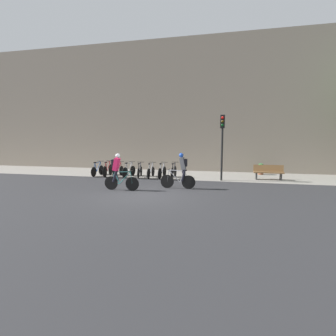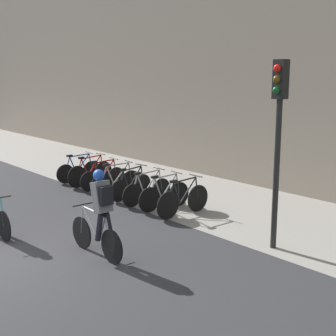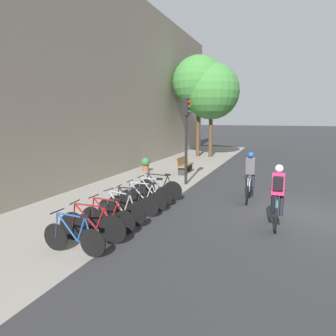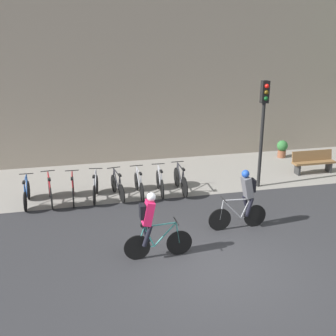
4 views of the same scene
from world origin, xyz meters
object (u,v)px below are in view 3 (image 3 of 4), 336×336
object	(u,v)px
parked_bike_2	(108,218)
parked_bike_4	(133,204)
cyclist_pink	(278,195)
parked_bike_6	(151,193)
parked_bike_3	(121,210)
parked_bike_5	(143,198)
parked_bike_7	(159,188)
parked_bike_0	(74,237)
bench	(185,165)
cyclist_grey	(250,175)
traffic_light_pole	(187,126)
parked_bike_1	(92,225)
potted_plant	(146,164)

from	to	relation	value
parked_bike_2	parked_bike_4	distance (m)	1.49
cyclist_pink	parked_bike_6	size ratio (longest dim) A/B	1.07
parked_bike_3	parked_bike_2	bearing A→B (deg)	-179.97
parked_bike_5	parked_bike_7	bearing A→B (deg)	0.05
parked_bike_0	parked_bike_6	size ratio (longest dim) A/B	0.99
parked_bike_6	bench	xyz separation A→B (m)	(6.41, 0.77, 0.07)
cyclist_grey	parked_bike_2	bearing A→B (deg)	146.46
parked_bike_2	bench	xyz separation A→B (m)	(9.38, 0.77, 0.08)
parked_bike_6	bench	world-z (taller)	parked_bike_6
cyclist_pink	parked_bike_0	xyz separation A→B (m)	(-3.33, 4.20, -0.56)
cyclist_pink	parked_bike_7	world-z (taller)	cyclist_pink
traffic_light_pole	cyclist_pink	bearing A→B (deg)	-139.73
parked_bike_0	parked_bike_2	bearing A→B (deg)	0.00
parked_bike_3	bench	bearing A→B (deg)	5.12
cyclist_pink	traffic_light_pole	world-z (taller)	traffic_light_pole
parked_bike_0	parked_bike_2	size ratio (longest dim) A/B	1.00
traffic_light_pole	bench	bearing A→B (deg)	18.60
cyclist_pink	parked_bike_1	xyz separation A→B (m)	(-2.58, 4.20, -0.53)
parked_bike_0	parked_bike_1	size ratio (longest dim) A/B	0.93
cyclist_grey	bench	size ratio (longest dim) A/B	1.02
parked_bike_7	parked_bike_0	bearing A→B (deg)	-179.99
parked_bike_0	parked_bike_2	xyz separation A→B (m)	(1.48, 0.00, 0.00)
parked_bike_1	parked_bike_5	bearing A→B (deg)	-0.02
parked_bike_0	cyclist_pink	bearing A→B (deg)	-51.64
parked_bike_1	parked_bike_4	bearing A→B (deg)	-0.02
parked_bike_6	parked_bike_4	bearing A→B (deg)	-179.96
cyclist_pink	potted_plant	xyz separation A→B (m)	(7.34, 7.19, -0.51)
parked_bike_1	parked_bike_2	world-z (taller)	parked_bike_1
bench	parked_bike_4	bearing A→B (deg)	-174.40
parked_bike_5	parked_bike_6	xyz separation A→B (m)	(0.74, 0.00, 0.01)
parked_bike_7	traffic_light_pole	xyz separation A→B (m)	(2.91, -0.15, 2.23)
parked_bike_5	bench	distance (m)	7.19
cyclist_grey	parked_bike_4	distance (m)	4.57
parked_bike_3	parked_bike_5	bearing A→B (deg)	-0.05
parked_bike_2	parked_bike_7	xyz separation A→B (m)	(3.71, 0.00, 0.03)
cyclist_pink	cyclist_grey	xyz separation A→B (m)	(2.91, 1.05, -0.00)
parked_bike_3	bench	world-z (taller)	parked_bike_3
bench	parked_bike_6	bearing A→B (deg)	-173.13
parked_bike_1	parked_bike_4	world-z (taller)	parked_bike_1
traffic_light_pole	bench	distance (m)	3.63
parked_bike_2	traffic_light_pole	world-z (taller)	traffic_light_pole
bench	cyclist_pink	bearing A→B (deg)	-146.55
bench	parked_bike_5	bearing A→B (deg)	-173.82
parked_bike_5	traffic_light_pole	xyz separation A→B (m)	(4.40, -0.15, 2.25)
traffic_light_pole	cyclist_grey	bearing A→B (deg)	-121.92
parked_bike_2	potted_plant	bearing A→B (deg)	18.00
cyclist_pink	parked_bike_5	world-z (taller)	cyclist_pink
parked_bike_0	parked_bike_3	bearing A→B (deg)	0.01
parked_bike_4	parked_bike_6	distance (m)	1.48
parked_bike_1	parked_bike_7	size ratio (longest dim) A/B	1.00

